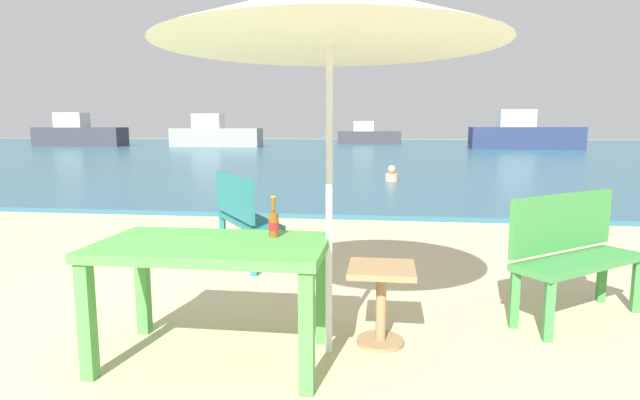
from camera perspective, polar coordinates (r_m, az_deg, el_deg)
ground_plane at (r=3.26m, az=-2.07°, el=-18.30°), size 120.00×120.00×0.00m
sea_water at (r=32.91m, az=6.64°, el=5.70°), size 120.00×50.00×0.08m
picnic_table_green at (r=3.20m, az=-12.02°, el=-6.55°), size 1.40×0.80×0.76m
beer_bottle_amber at (r=3.24m, az=-5.24°, el=-2.54°), size 0.07×0.07×0.26m
patio_umbrella at (r=3.20m, az=1.09°, el=20.14°), size 2.10×2.10×2.30m
side_table_wood at (r=3.47m, az=6.91°, el=-10.40°), size 0.44×0.44×0.54m
bench_teal_center at (r=5.52m, az=-8.72°, el=-1.42°), size 0.97×1.19×0.95m
bench_green_left at (r=4.32m, az=26.59°, el=-4.89°), size 1.17×1.02×0.95m
swimmer_person at (r=13.13m, az=8.08°, el=2.82°), size 0.34×0.34×0.41m
boat_tanker at (r=36.70m, az=-11.73°, el=7.19°), size 6.31×1.72×2.30m
boat_ferry at (r=34.68m, az=21.98°, el=6.81°), size 6.75×1.84×2.45m
boat_sailboat at (r=41.47m, az=-25.51°, el=6.72°), size 6.64×1.81×2.41m
boat_fishing_trawler at (r=41.66m, az=5.50°, el=7.20°), size 5.08×1.39×1.85m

